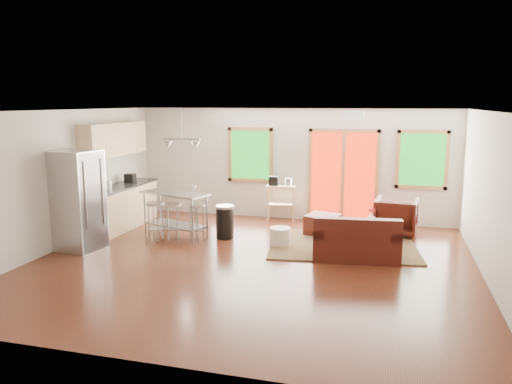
% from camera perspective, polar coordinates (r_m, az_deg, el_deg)
% --- Properties ---
extents(floor, '(7.50, 7.00, 0.02)m').
position_cam_1_polar(floor, '(8.69, -0.52, -8.21)').
color(floor, '#39180E').
rests_on(floor, ground).
extents(ceiling, '(7.50, 7.00, 0.02)m').
position_cam_1_polar(ceiling, '(8.25, -0.55, 9.32)').
color(ceiling, silver).
rests_on(ceiling, ground).
extents(back_wall, '(7.50, 0.02, 2.60)m').
position_cam_1_polar(back_wall, '(11.75, 4.12, 3.18)').
color(back_wall, beige).
rests_on(back_wall, ground).
extents(left_wall, '(0.02, 7.00, 2.60)m').
position_cam_1_polar(left_wall, '(10.05, -21.64, 1.27)').
color(left_wall, beige).
rests_on(left_wall, ground).
extents(right_wall, '(0.02, 7.00, 2.60)m').
position_cam_1_polar(right_wall, '(8.21, 25.63, -0.90)').
color(right_wall, beige).
rests_on(right_wall, ground).
extents(front_wall, '(7.50, 0.02, 2.60)m').
position_cam_1_polar(front_wall, '(5.17, -11.23, -6.20)').
color(front_wall, beige).
rests_on(front_wall, ground).
extents(window_left, '(1.10, 0.05, 1.30)m').
position_cam_1_polar(window_left, '(11.91, -0.65, 4.27)').
color(window_left, '#125C14').
rests_on(window_left, back_wall).
extents(french_doors, '(1.60, 0.05, 2.10)m').
position_cam_1_polar(french_doors, '(11.56, 9.91, 1.93)').
color(french_doors, red).
rests_on(french_doors, back_wall).
extents(window_right, '(1.10, 0.05, 1.30)m').
position_cam_1_polar(window_right, '(11.48, 18.45, 3.51)').
color(window_right, '#125C14').
rests_on(window_right, back_wall).
extents(rug, '(3.01, 2.46, 0.03)m').
position_cam_1_polar(rug, '(9.83, 9.89, -6.03)').
color(rug, '#425C37').
rests_on(rug, floor).
extents(loveseat, '(1.58, 1.01, 0.80)m').
position_cam_1_polar(loveseat, '(9.03, 11.36, -5.56)').
color(loveseat, black).
rests_on(loveseat, floor).
extents(coffee_table, '(1.17, 0.90, 0.41)m').
position_cam_1_polar(coffee_table, '(9.99, 11.92, -3.80)').
color(coffee_table, '#392115').
rests_on(coffee_table, floor).
extents(armchair, '(0.91, 0.87, 0.86)m').
position_cam_1_polar(armchair, '(10.79, 15.71, -2.51)').
color(armchair, black).
rests_on(armchair, floor).
extents(ottoman, '(0.78, 0.78, 0.42)m').
position_cam_1_polar(ottoman, '(10.55, 7.67, -3.73)').
color(ottoman, black).
rests_on(ottoman, floor).
extents(pouf, '(0.51, 0.51, 0.35)m').
position_cam_1_polar(pouf, '(9.68, 2.77, -5.13)').
color(pouf, '#EDE2CB').
rests_on(pouf, floor).
extents(vase, '(0.20, 0.21, 0.28)m').
position_cam_1_polar(vase, '(10.16, 13.08, -2.76)').
color(vase, silver).
rests_on(vase, coffee_table).
extents(book, '(0.23, 0.13, 0.32)m').
position_cam_1_polar(book, '(9.89, 13.34, -2.78)').
color(book, maroon).
rests_on(book, coffee_table).
extents(cabinets, '(0.64, 2.24, 2.30)m').
position_cam_1_polar(cabinets, '(11.36, -15.30, 0.69)').
color(cabinets, tan).
rests_on(cabinets, floor).
extents(refrigerator, '(0.84, 0.82, 1.87)m').
position_cam_1_polar(refrigerator, '(9.85, -19.63, -0.93)').
color(refrigerator, '#B7BABC').
rests_on(refrigerator, floor).
extents(island, '(1.56, 1.02, 0.92)m').
position_cam_1_polar(island, '(10.40, -9.23, -1.61)').
color(island, '#B7BABC').
rests_on(island, floor).
extents(cup, '(0.13, 0.12, 0.11)m').
position_cam_1_polar(cup, '(10.42, -7.17, 0.58)').
color(cup, silver).
rests_on(cup, island).
extents(bar_stool_a, '(0.37, 0.37, 0.77)m').
position_cam_1_polar(bar_stool_a, '(10.16, -11.43, -2.29)').
color(bar_stool_a, '#B7BABC').
rests_on(bar_stool_a, floor).
extents(bar_stool_b, '(0.46, 0.46, 0.74)m').
position_cam_1_polar(bar_stool_b, '(10.16, -9.52, -2.35)').
color(bar_stool_b, '#B7BABC').
rests_on(bar_stool_b, floor).
extents(bar_stool_c, '(0.43, 0.43, 0.73)m').
position_cam_1_polar(bar_stool_c, '(10.01, -6.81, -2.50)').
color(bar_stool_c, '#B7BABC').
rests_on(bar_stool_c, floor).
extents(trash_can, '(0.38, 0.38, 0.68)m').
position_cam_1_polar(trash_can, '(10.17, -3.58, -3.41)').
color(trash_can, black).
rests_on(trash_can, floor).
extents(kitchen_cart, '(0.75, 0.56, 1.04)m').
position_cam_1_polar(kitchen_cart, '(11.65, 2.76, 0.19)').
color(kitchen_cart, tan).
rests_on(kitchen_cart, floor).
extents(ceiling_flush, '(0.35, 0.35, 0.12)m').
position_cam_1_polar(ceiling_flush, '(8.56, 11.05, 8.63)').
color(ceiling_flush, white).
rests_on(ceiling_flush, ceiling).
extents(pendant_light, '(0.80, 0.18, 0.79)m').
position_cam_1_polar(pendant_light, '(10.34, -8.48, 5.45)').
color(pendant_light, gray).
rests_on(pendant_light, ceiling).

